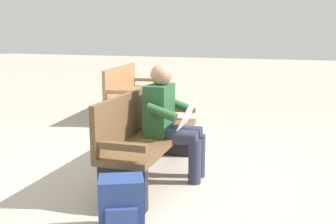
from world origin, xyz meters
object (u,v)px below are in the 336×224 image
backpack (122,206)px  bench_far (129,91)px  bench_near (147,134)px  person_seated (170,118)px

backpack → bench_far: 4.27m
backpack → bench_far: (-3.85, -1.84, 0.25)m
bench_far → backpack: bearing=15.2°
backpack → bench_far: size_ratio=0.23×
bench_near → bench_far: bearing=-154.0°
bench_near → bench_far: size_ratio=0.98×
bench_near → backpack: bearing=10.8°
backpack → person_seated: bearing=-176.7°
person_seated → backpack: bearing=-0.4°
bench_near → backpack: (1.16, 0.30, -0.25)m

